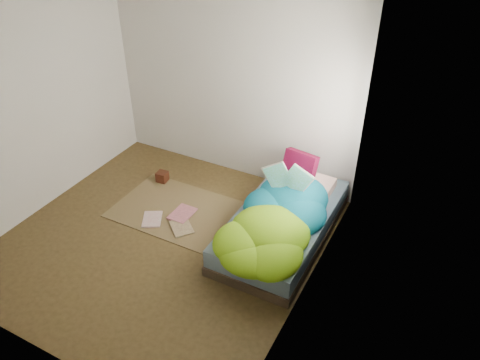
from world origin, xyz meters
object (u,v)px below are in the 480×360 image
at_px(wooden_box, 162,177).
at_px(bed, 283,225).
at_px(pillow_magenta, 299,169).
at_px(floor_book_a, 143,220).
at_px(floor_book_b, 174,211).
at_px(open_book, 288,171).

bearing_deg(wooden_box, bed, -8.51).
relative_size(pillow_magenta, wooden_box, 2.99).
bearing_deg(floor_book_a, wooden_box, 80.35).
relative_size(pillow_magenta, floor_book_b, 1.21).
height_order(pillow_magenta, open_book, open_book).
height_order(open_book, floor_book_a, open_book).
relative_size(bed, pillow_magenta, 4.78).
height_order(wooden_box, floor_book_a, wooden_box).
relative_size(bed, floor_book_b, 5.80).
xyz_separation_m(floor_book_a, floor_book_b, (0.25, 0.32, 0.00)).
bearing_deg(floor_book_a, open_book, -5.62).
relative_size(bed, floor_book_a, 6.41).
bearing_deg(bed, open_book, 104.06).
xyz_separation_m(bed, pillow_magenta, (-0.09, 0.67, 0.38)).
xyz_separation_m(open_book, floor_book_b, (-1.36, -0.38, -0.80)).
distance_m(bed, wooden_box, 1.96).
bearing_deg(floor_book_a, pillow_magenta, 8.76).
bearing_deg(open_book, wooden_box, 167.73).
distance_m(wooden_box, floor_book_a, 0.89).
bearing_deg(floor_book_b, bed, 9.57).
bearing_deg(bed, wooden_box, 171.49).
xyz_separation_m(wooden_box, floor_book_b, (0.54, -0.52, -0.05)).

